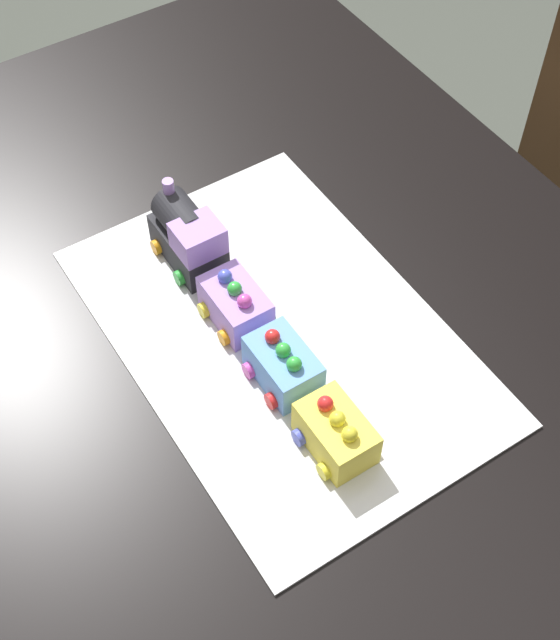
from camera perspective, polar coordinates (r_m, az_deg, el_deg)
The scene contains 7 objects.
ground_plane at distance 1.87m, azimuth -0.70°, elevation -12.72°, with size 8.00×8.00×0.00m, color #474C44.
dining_table at distance 1.32m, azimuth -0.97°, elevation -1.30°, with size 1.40×1.00×0.74m.
cake_board at distance 1.19m, azimuth 0.00°, elevation -0.93°, with size 0.60×0.40×0.00m, color silver.
cake_locomotive at distance 1.25m, azimuth -5.98°, elevation 5.44°, with size 0.14×0.08×0.12m.
cake_car_tanker_lavender at distance 1.19m, azimuth -2.89°, elevation 1.04°, with size 0.10×0.08×0.07m.
cake_car_gondola_sky_blue at distance 1.13m, azimuth 0.20°, elevation -2.92°, with size 0.10×0.08×0.07m.
cake_car_flatbed_lemon at distance 1.08m, azimuth 3.64°, elevation -7.28°, with size 0.10×0.08×0.07m.
Camera 1 is at (0.67, -0.40, 1.71)m, focal length 49.49 mm.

